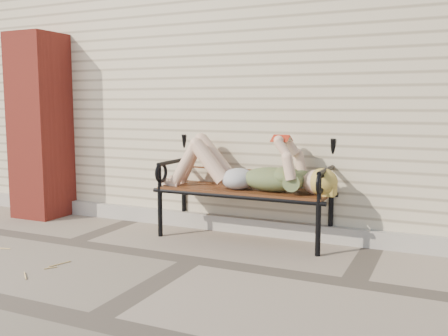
% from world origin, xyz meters
% --- Properties ---
extents(ground, '(80.00, 80.00, 0.00)m').
position_xyz_m(ground, '(0.00, 0.00, 0.00)').
color(ground, gray).
rests_on(ground, ground).
extents(house_wall, '(8.00, 4.00, 3.00)m').
position_xyz_m(house_wall, '(0.00, 3.00, 1.50)').
color(house_wall, beige).
rests_on(house_wall, ground).
extents(foundation_strip, '(8.00, 0.10, 0.15)m').
position_xyz_m(foundation_strip, '(0.00, 0.97, 0.07)').
color(foundation_strip, '#ABA69B').
rests_on(foundation_strip, ground).
extents(brick_pillar, '(0.50, 0.50, 2.00)m').
position_xyz_m(brick_pillar, '(-2.30, 0.75, 1.00)').
color(brick_pillar, '#A23024').
rests_on(brick_pillar, ground).
extents(garden_bench, '(1.71, 0.68, 1.11)m').
position_xyz_m(garden_bench, '(0.12, 0.86, 0.62)').
color(garden_bench, black).
rests_on(garden_bench, ground).
extents(reading_woman, '(1.61, 0.37, 0.51)m').
position_xyz_m(reading_woman, '(0.13, 0.73, 0.66)').
color(reading_woman, '#0A3D4A').
rests_on(reading_woman, ground).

